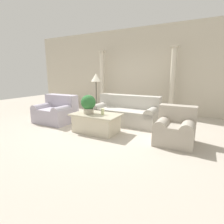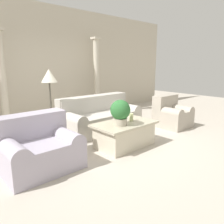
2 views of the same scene
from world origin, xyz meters
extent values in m
plane|color=#BCB2A3|center=(0.00, 0.00, 0.00)|extent=(16.00, 16.00, 0.00)
cube|color=beige|center=(0.00, 2.68, 1.60)|extent=(10.00, 0.06, 3.20)
cube|color=#B7B2A8|center=(0.33, 0.72, 0.22)|extent=(1.96, 0.91, 0.45)
cube|color=#B7B2A8|center=(0.33, 1.02, 0.64)|extent=(1.96, 0.32, 0.38)
cylinder|color=#B7B2A8|center=(-0.51, 0.72, 0.43)|extent=(0.28, 0.91, 0.28)
cylinder|color=#B7B2A8|center=(1.17, 0.72, 0.43)|extent=(0.28, 0.91, 0.28)
cube|color=#AEA5B7|center=(-1.64, -0.19, 0.22)|extent=(1.12, 0.91, 0.45)
cube|color=#AEA5B7|center=(-1.64, 0.11, 0.64)|extent=(1.12, 0.32, 0.38)
cylinder|color=#AEA5B7|center=(-2.06, -0.19, 0.43)|extent=(0.28, 0.91, 0.28)
cylinder|color=#AEA5B7|center=(-1.21, -0.19, 0.43)|extent=(0.28, 0.91, 0.28)
cube|color=beige|center=(0.01, -0.39, 0.22)|extent=(1.09, 0.64, 0.44)
cube|color=#BCB398|center=(0.01, -0.39, 0.46)|extent=(1.24, 0.73, 0.04)
cylinder|color=#B2A893|center=(-0.18, -0.46, 0.54)|extent=(0.26, 0.26, 0.13)
sphere|color=#2D6B33|center=(-0.18, -0.46, 0.77)|extent=(0.37, 0.37, 0.37)
cylinder|color=beige|center=(0.20, -0.39, 0.56)|extent=(0.08, 0.08, 0.16)
cylinder|color=#4C473D|center=(-0.85, 0.95, 0.01)|extent=(0.22, 0.22, 0.03)
cylinder|color=#4C473D|center=(-0.85, 0.95, 0.63)|extent=(0.04, 0.04, 1.20)
cone|color=silver|center=(-0.85, 0.95, 1.36)|extent=(0.33, 0.33, 0.26)
cylinder|color=beige|center=(-1.38, 2.24, 1.17)|extent=(0.18, 0.18, 2.33)
cylinder|color=beige|center=(1.40, 2.24, 1.17)|extent=(0.18, 0.18, 2.33)
cube|color=beige|center=(1.40, 2.24, 2.36)|extent=(0.25, 0.25, 0.06)
cube|color=#ADA393|center=(1.92, -0.26, 0.22)|extent=(0.78, 0.78, 0.44)
cube|color=#ADA393|center=(1.92, -0.01, 0.62)|extent=(0.78, 0.27, 0.36)
cylinder|color=#ADA393|center=(1.67, -0.26, 0.40)|extent=(0.28, 0.78, 0.28)
cylinder|color=#ADA393|center=(2.17, -0.26, 0.40)|extent=(0.28, 0.78, 0.28)
camera|label=1|loc=(2.40, -4.03, 1.47)|focal=28.00mm
camera|label=2|loc=(-2.93, -3.26, 1.60)|focal=35.00mm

